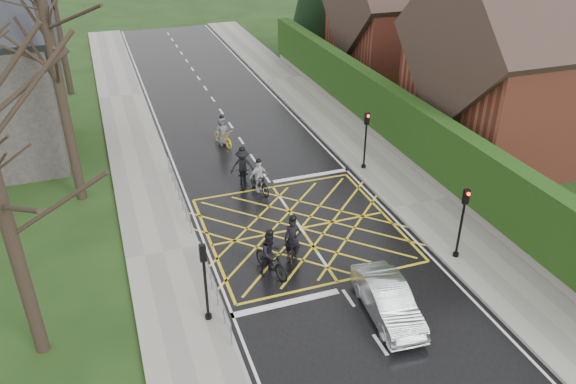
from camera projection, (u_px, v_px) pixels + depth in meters
ground at (301, 228)px, 24.69m from camera, size 120.00×120.00×0.00m
road at (301, 228)px, 24.69m from camera, size 9.00×80.00×0.01m
sidewalk_right at (420, 204)px, 26.39m from camera, size 3.00×80.00×0.15m
sidewalk_left at (163, 253)px, 22.92m from camera, size 3.00×80.00×0.15m
stone_wall at (392, 144)px, 31.70m from camera, size 0.50×38.00×0.70m
hedge at (395, 115)px, 30.85m from camera, size 0.90×38.00×2.80m
house_near at (534, 66)px, 29.94m from camera, size 11.80×9.80×11.30m
house_far at (402, 19)px, 41.64m from camera, size 9.80×8.80×10.30m
tree_near at (48, 32)px, 23.16m from camera, size 9.24×9.24×11.44m
railing_south at (214, 284)px, 20.08m from camera, size 0.05×5.04×1.03m
railing_north at (178, 188)px, 26.25m from camera, size 0.05×6.04×1.03m
traffic_light_ne at (365, 141)px, 28.81m from camera, size 0.24×0.31×3.21m
traffic_light_se at (461, 224)px, 21.90m from camera, size 0.24×0.31×3.21m
traffic_light_sw at (205, 283)px, 18.70m from camera, size 0.24×0.31×3.21m
cyclist_rear at (293, 246)px, 22.36m from camera, size 1.54×2.23×2.06m
cyclist_back at (271, 257)px, 21.53m from camera, size 1.21×2.07×2.00m
cyclist_mid at (243, 170)px, 27.95m from camera, size 1.35×2.21×2.03m
cyclist_front at (259, 180)px, 27.23m from camera, size 1.03×1.86×1.80m
cyclist_lead at (223, 135)px, 32.11m from camera, size 1.17×1.98×1.82m
car at (388, 300)px, 19.50m from camera, size 1.67×4.00×1.29m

